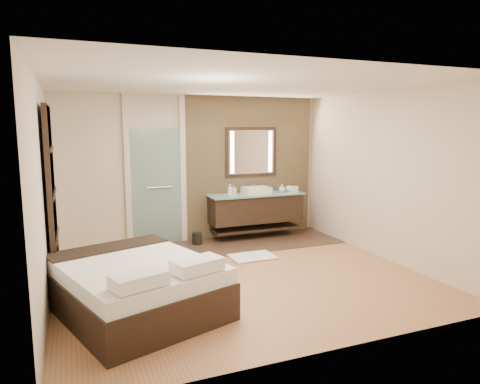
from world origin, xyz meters
name	(u,v)px	position (x,y,z in m)	size (l,w,h in m)	color
floor	(240,276)	(0.00, 0.00, 0.00)	(5.00, 5.00, 0.00)	#A06D43
tile_strip	(238,244)	(0.60, 1.60, 0.01)	(3.80, 1.30, 0.01)	#35241D
stone_wall	(250,167)	(1.10, 2.21, 1.35)	(2.60, 0.08, 2.70)	tan
vanity	(256,208)	(1.10, 1.92, 0.58)	(1.85, 0.55, 0.88)	black
mirror_unit	(251,152)	(1.10, 2.16, 1.65)	(1.06, 0.04, 0.96)	black
frosted_door	(156,182)	(-0.75, 2.20, 1.14)	(1.10, 0.12, 2.70)	#A7D3CE
shoji_partition	(52,197)	(-2.43, 0.60, 1.21)	(0.06, 1.20, 2.40)	black
bed	(136,286)	(-1.55, -0.65, 0.31)	(2.07, 2.32, 0.74)	black
bath_mat	(252,257)	(0.52, 0.75, 0.02)	(0.72, 0.50, 0.02)	white
waste_bin	(197,239)	(-0.10, 1.85, 0.11)	(0.18, 0.18, 0.22)	black
tissue_box	(294,189)	(1.92, 1.90, 0.92)	(0.12, 0.12, 0.10)	white
soap_bottle_a	(230,190)	(0.52, 1.79, 0.98)	(0.09, 0.09, 0.23)	silver
soap_bottle_b	(234,190)	(0.67, 2.00, 0.95)	(0.08, 0.08, 0.18)	#B2B2B2
soap_bottle_c	(282,188)	(1.66, 1.92, 0.94)	(0.12, 0.12, 0.16)	silver
cup	(289,188)	(1.85, 2.00, 0.91)	(0.13, 0.13, 0.10)	white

